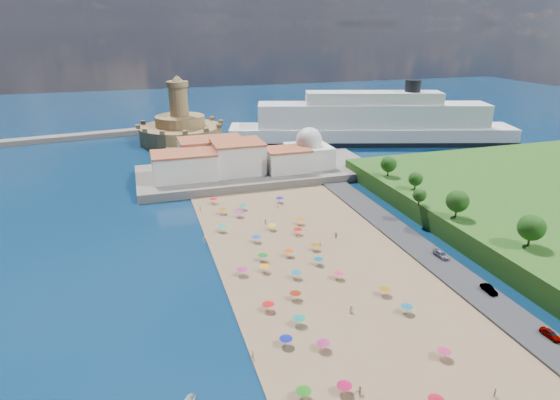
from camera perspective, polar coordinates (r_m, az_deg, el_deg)
name	(u,v)px	position (r m, az deg, el deg)	size (l,w,h in m)	color
ground	(295,268)	(113.53, 1.85, -8.27)	(700.00, 700.00, 0.00)	#071938
terrace	(258,172)	(180.27, -2.73, 3.41)	(90.00, 36.00, 3.00)	#59544C
jetty	(189,155)	(209.80, -11.04, 5.45)	(18.00, 70.00, 2.40)	#59544C
waterfront_buildings	(223,158)	(176.41, -6.93, 5.05)	(57.00, 29.00, 11.00)	silver
domed_building	(309,151)	(182.25, 3.52, 6.03)	(16.00, 16.00, 15.00)	silver
fortress	(181,129)	(237.61, -12.02, 8.51)	(40.00, 40.00, 32.40)	#95774A
cruise_ship	(372,125)	(234.48, 11.13, 8.99)	(138.64, 59.35, 30.26)	black
beach_parasols	(305,285)	(102.67, 3.03, -10.29)	(30.97, 117.18, 2.20)	gray
beachgoers	(291,266)	(112.07, 1.36, -8.02)	(36.01, 97.59, 1.85)	tan
parked_cars	(481,283)	(113.52, 23.30, -9.32)	(2.24, 37.84, 1.42)	gray
hillside_trees	(492,219)	(125.87, 24.42, -2.09)	(14.51, 107.66, 7.95)	#382314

